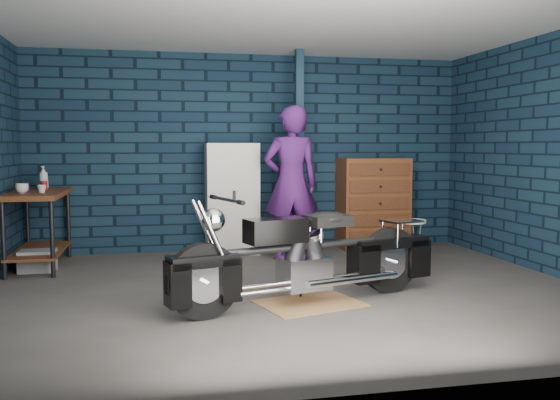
# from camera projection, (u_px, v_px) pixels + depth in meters

# --- Properties ---
(ground) EXTENTS (6.00, 6.00, 0.00)m
(ground) POSITION_uv_depth(u_px,v_px,m) (291.00, 291.00, 5.91)
(ground) COLOR #474442
(ground) RESTS_ON ground
(room_walls) EXTENTS (6.02, 5.01, 2.71)m
(room_walls) POSITION_uv_depth(u_px,v_px,m) (280.00, 103.00, 6.28)
(room_walls) COLOR #0F2134
(room_walls) RESTS_ON ground
(support_post) EXTENTS (0.10, 0.10, 2.70)m
(support_post) POSITION_uv_depth(u_px,v_px,m) (299.00, 153.00, 7.80)
(support_post) COLOR #12293B
(support_post) RESTS_ON ground
(workbench) EXTENTS (0.60, 1.40, 0.91)m
(workbench) POSITION_uv_depth(u_px,v_px,m) (39.00, 230.00, 7.04)
(workbench) COLOR brown
(workbench) RESTS_ON ground
(drip_mat) EXTENTS (1.05, 0.89, 0.01)m
(drip_mat) POSITION_uv_depth(u_px,v_px,m) (310.00, 303.00, 5.44)
(drip_mat) COLOR brown
(drip_mat) RESTS_ON ground
(motorcycle) EXTENTS (2.39, 1.25, 1.01)m
(motorcycle) POSITION_uv_depth(u_px,v_px,m) (310.00, 249.00, 5.39)
(motorcycle) COLOR black
(motorcycle) RESTS_ON ground
(person) EXTENTS (0.72, 0.48, 1.95)m
(person) POSITION_uv_depth(u_px,v_px,m) (291.00, 183.00, 7.49)
(person) COLOR #4D1B68
(person) RESTS_ON ground
(storage_bin) EXTENTS (0.40, 0.28, 0.25)m
(storage_bin) POSITION_uv_depth(u_px,v_px,m) (38.00, 261.00, 6.83)
(storage_bin) COLOR gray
(storage_bin) RESTS_ON ground
(locker) EXTENTS (0.69, 0.49, 1.48)m
(locker) POSITION_uv_depth(u_px,v_px,m) (232.00, 198.00, 7.96)
(locker) COLOR beige
(locker) RESTS_ON ground
(tool_chest) EXTENTS (0.96, 0.53, 1.28)m
(tool_chest) POSITION_uv_depth(u_px,v_px,m) (373.00, 203.00, 8.38)
(tool_chest) COLOR brown
(tool_chest) RESTS_ON ground
(shop_stool) EXTENTS (0.42, 0.42, 0.58)m
(shop_stool) POSITION_uv_depth(u_px,v_px,m) (412.00, 244.00, 6.98)
(shop_stool) COLOR #C4B594
(shop_stool) RESTS_ON ground
(cup_a) EXTENTS (0.16, 0.16, 0.11)m
(cup_a) POSITION_uv_depth(u_px,v_px,m) (22.00, 188.00, 6.72)
(cup_a) COLOR #C4B594
(cup_a) RESTS_ON workbench
(cup_b) EXTENTS (0.10, 0.10, 0.09)m
(cup_b) POSITION_uv_depth(u_px,v_px,m) (42.00, 189.00, 6.76)
(cup_b) COLOR #C4B594
(cup_b) RESTS_ON workbench
(mug_purple) EXTENTS (0.10, 0.10, 0.10)m
(mug_purple) POSITION_uv_depth(u_px,v_px,m) (26.00, 187.00, 7.00)
(mug_purple) COLOR #501860
(mug_purple) RESTS_ON workbench
(mug_red) EXTENTS (0.10, 0.10, 0.11)m
(mug_red) POSITION_uv_depth(u_px,v_px,m) (44.00, 186.00, 7.18)
(mug_red) COLOR maroon
(mug_red) RESTS_ON workbench
(bottle) EXTENTS (0.14, 0.14, 0.29)m
(bottle) POSITION_uv_depth(u_px,v_px,m) (44.00, 178.00, 7.32)
(bottle) COLOR gray
(bottle) RESTS_ON workbench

